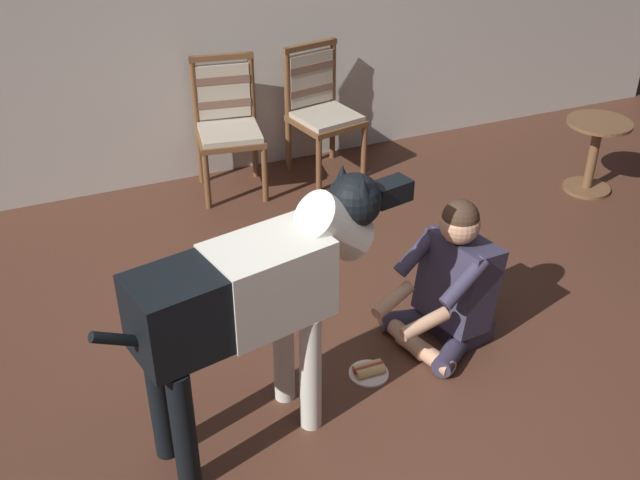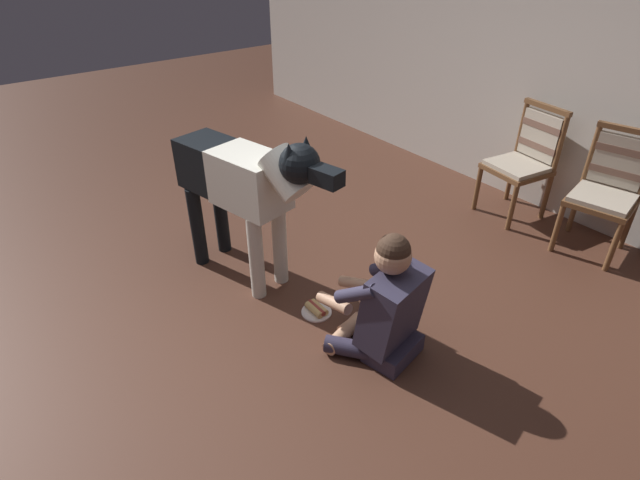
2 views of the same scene
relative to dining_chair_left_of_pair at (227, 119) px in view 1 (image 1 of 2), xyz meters
The scene contains 8 objects.
ground_plane 2.73m from the dining_chair_left_of_pair, 93.39° to the right, with size 14.91×14.91×0.00m, color #4F2E21.
back_wall 0.84m from the dining_chair_left_of_pair, 116.39° to the left, with size 8.61×0.10×2.60m, color beige.
dining_chair_left_of_pair is the anchor object (origin of this frame).
dining_chair_right_of_pair 0.72m from the dining_chair_left_of_pair, ahead, with size 0.54×0.54×0.98m.
person_sitting_on_floor 2.28m from the dining_chair_left_of_pair, 76.00° to the right, with size 0.68×0.57×0.85m.
large_dog 2.53m from the dining_chair_left_of_pair, 103.82° to the right, with size 1.53×0.51×1.22m.
hot_dog_on_plate 2.37m from the dining_chair_left_of_pair, 89.44° to the right, with size 0.21×0.21×0.06m.
round_side_table 2.68m from the dining_chair_left_of_pair, 24.16° to the right, with size 0.46×0.46×0.55m.
Camera 1 is at (-1.23, -2.33, 2.68)m, focal length 42.97 mm.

